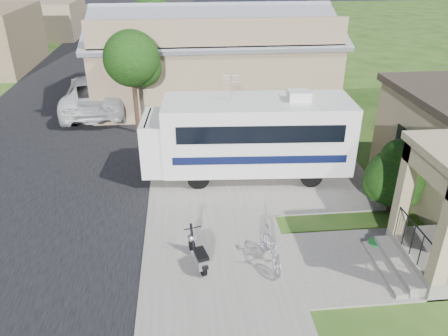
{
  "coord_description": "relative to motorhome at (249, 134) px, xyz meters",
  "views": [
    {
      "loc": [
        -1.71,
        -9.85,
        7.62
      ],
      "look_at": [
        -0.5,
        2.5,
        1.3
      ],
      "focal_mm": 35.0,
      "sensor_mm": 36.0,
      "label": 1
    }
  ],
  "objects": [
    {
      "name": "van",
      "position": [
        -7.0,
        15.36,
        -0.77
      ],
      "size": [
        2.78,
        5.99,
        1.69
      ],
      "primitive_type": "imported",
      "rotation": [
        0.0,
        0.0,
        0.07
      ],
      "color": "silver",
      "rests_on": "ground"
    },
    {
      "name": "sidewalk_slab",
      "position": [
        -1.59,
        5.56,
        -1.59
      ],
      "size": [
        4.0,
        80.0,
        0.06
      ],
      "primitive_type": "cube",
      "color": "slate",
      "rests_on": "ground"
    },
    {
      "name": "distant_bldg_near",
      "position": [
        -15.59,
        29.56,
        -0.02
      ],
      "size": [
        8.0,
        7.0,
        3.2
      ],
      "primitive_type": "cube",
      "color": "#7A624C",
      "rests_on": "ground"
    },
    {
      "name": "bicycle",
      "position": [
        -0.18,
        -5.21,
        -1.11
      ],
      "size": [
        0.71,
        1.75,
        1.02
      ],
      "primitive_type": "imported",
      "rotation": [
        0.0,
        0.0,
        0.14
      ],
      "color": "#B7B6BE",
      "rests_on": "ground"
    },
    {
      "name": "pickup_truck",
      "position": [
        -6.7,
        7.99,
        -0.71
      ],
      "size": [
        3.41,
        6.7,
        1.81
      ],
      "primitive_type": "imported",
      "rotation": [
        0.0,
        0.0,
        3.2
      ],
      "color": "silver",
      "rests_on": "ground"
    },
    {
      "name": "motorhome",
      "position": [
        0.0,
        0.0,
        0.0
      ],
      "size": [
        7.47,
        2.75,
        3.77
      ],
      "rotation": [
        0.0,
        0.0,
        -0.06
      ],
      "color": "silver",
      "rests_on": "ground"
    },
    {
      "name": "ground",
      "position": [
        -0.59,
        -4.44,
        -1.62
      ],
      "size": [
        120.0,
        120.0,
        0.0
      ],
      "primitive_type": "plane",
      "color": "#1C4312"
    },
    {
      "name": "street_tree_b",
      "position": [
        -4.29,
        14.61,
        1.78
      ],
      "size": [
        2.44,
        2.4,
        4.73
      ],
      "color": "black",
      "rests_on": "ground"
    },
    {
      "name": "shrub",
      "position": [
        4.22,
        -2.85,
        -0.36
      ],
      "size": [
        2.0,
        1.9,
        2.45
      ],
      "color": "black",
      "rests_on": "ground"
    },
    {
      "name": "walk_slab",
      "position": [
        2.41,
        -5.44,
        -1.59
      ],
      "size": [
        4.0,
        3.0,
        0.05
      ],
      "primitive_type": "cube",
      "color": "slate",
      "rests_on": "ground"
    },
    {
      "name": "street_tree_c",
      "position": [
        -4.29,
        23.61,
        1.49
      ],
      "size": [
        2.44,
        2.4,
        4.42
      ],
      "color": "black",
      "rests_on": "ground"
    },
    {
      "name": "garden_hose",
      "position": [
        2.93,
        -4.78,
        -1.53
      ],
      "size": [
        0.4,
        0.4,
        0.18
      ],
      "primitive_type": "cylinder",
      "color": "#125C22",
      "rests_on": "ground"
    },
    {
      "name": "driveway_slab",
      "position": [
        0.91,
        0.06,
        -1.59
      ],
      "size": [
        7.0,
        6.0,
        0.05
      ],
      "primitive_type": "cube",
      "color": "slate",
      "rests_on": "ground"
    },
    {
      "name": "scooter",
      "position": [
        -2.08,
        -5.12,
        -1.19
      ],
      "size": [
        0.64,
        1.39,
        0.92
      ],
      "rotation": [
        0.0,
        0.0,
        0.26
      ],
      "color": "black",
      "rests_on": "ground"
    },
    {
      "name": "street_slab",
      "position": [
        -8.09,
        5.56,
        -1.61
      ],
      "size": [
        9.0,
        80.0,
        0.02
      ],
      "primitive_type": "cube",
      "color": "black",
      "rests_on": "ground"
    },
    {
      "name": "warehouse",
      "position": [
        -0.59,
        9.52,
        0.37
      ],
      "size": [
        12.5,
        8.4,
        5.04
      ],
      "color": "#7A624C",
      "rests_on": "ground"
    },
    {
      "name": "street_tree_a",
      "position": [
        -4.29,
        4.61,
        1.63
      ],
      "size": [
        2.44,
        2.4,
        4.58
      ],
      "color": "black",
      "rests_on": "ground"
    }
  ]
}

